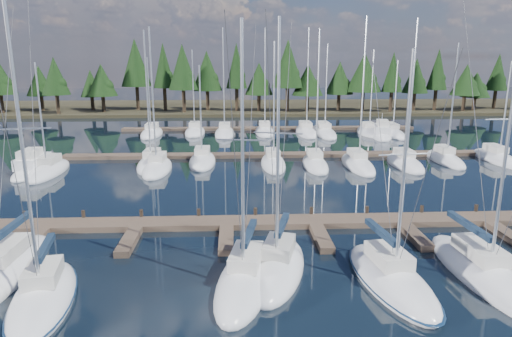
{
  "coord_description": "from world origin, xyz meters",
  "views": [
    {
      "loc": [
        -5.36,
        -11.55,
        11.31
      ],
      "look_at": [
        -3.82,
        22.0,
        3.03
      ],
      "focal_mm": 32.0,
      "sensor_mm": 36.0,
      "label": 1
    }
  ],
  "objects_px": {
    "main_dock": "(315,225)",
    "motor_yacht_left": "(33,168)",
    "front_sailboat_5": "(483,272)",
    "motor_yacht_right": "(382,134)",
    "front_sailboat_4": "(391,278)",
    "front_sailboat_3": "(278,268)",
    "front_sailboat_1": "(44,297)",
    "front_sailboat_0": "(2,273)",
    "front_sailboat_2": "(245,279)"
  },
  "relations": [
    {
      "from": "front_sailboat_3",
      "to": "front_sailboat_5",
      "type": "bearing_deg",
      "value": -5.46
    },
    {
      "from": "motor_yacht_left",
      "to": "motor_yacht_right",
      "type": "distance_m",
      "value": 45.33
    },
    {
      "from": "motor_yacht_left",
      "to": "front_sailboat_4",
      "type": "bearing_deg",
      "value": -40.77
    },
    {
      "from": "main_dock",
      "to": "front_sailboat_1",
      "type": "xyz_separation_m",
      "value": [
        -14.48,
        -9.06,
        0.1
      ]
    },
    {
      "from": "main_dock",
      "to": "front_sailboat_1",
      "type": "relative_size",
      "value": 2.9
    },
    {
      "from": "main_dock",
      "to": "front_sailboat_3",
      "type": "distance_m",
      "value": 7.27
    },
    {
      "from": "motor_yacht_left",
      "to": "front_sailboat_0",
      "type": "bearing_deg",
      "value": -70.79
    },
    {
      "from": "front_sailboat_1",
      "to": "front_sailboat_0",
      "type": "bearing_deg",
      "value": 140.49
    },
    {
      "from": "front_sailboat_0",
      "to": "motor_yacht_right",
      "type": "xyz_separation_m",
      "value": [
        33.35,
        41.48,
        0.17
      ]
    },
    {
      "from": "front_sailboat_2",
      "to": "front_sailboat_3",
      "type": "bearing_deg",
      "value": 34.32
    },
    {
      "from": "front_sailboat_4",
      "to": "motor_yacht_right",
      "type": "bearing_deg",
      "value": 72.95
    },
    {
      "from": "main_dock",
      "to": "front_sailboat_3",
      "type": "relative_size",
      "value": 3.16
    },
    {
      "from": "front_sailboat_2",
      "to": "front_sailboat_3",
      "type": "height_order",
      "value": "front_sailboat_3"
    },
    {
      "from": "main_dock",
      "to": "motor_yacht_left",
      "type": "height_order",
      "value": "motor_yacht_left"
    },
    {
      "from": "front_sailboat_0",
      "to": "motor_yacht_right",
      "type": "bearing_deg",
      "value": 51.2
    },
    {
      "from": "front_sailboat_3",
      "to": "front_sailboat_4",
      "type": "bearing_deg",
      "value": -14.04
    },
    {
      "from": "front_sailboat_3",
      "to": "front_sailboat_4",
      "type": "height_order",
      "value": "front_sailboat_3"
    },
    {
      "from": "front_sailboat_1",
      "to": "front_sailboat_2",
      "type": "relative_size",
      "value": 1.1
    },
    {
      "from": "front_sailboat_0",
      "to": "front_sailboat_3",
      "type": "height_order",
      "value": "front_sailboat_0"
    },
    {
      "from": "front_sailboat_2",
      "to": "front_sailboat_4",
      "type": "height_order",
      "value": "front_sailboat_2"
    },
    {
      "from": "front_sailboat_1",
      "to": "front_sailboat_3",
      "type": "height_order",
      "value": "front_sailboat_1"
    },
    {
      "from": "front_sailboat_5",
      "to": "motor_yacht_right",
      "type": "bearing_deg",
      "value": 79.2
    },
    {
      "from": "front_sailboat_2",
      "to": "motor_yacht_right",
      "type": "relative_size",
      "value": 1.6
    },
    {
      "from": "front_sailboat_4",
      "to": "front_sailboat_1",
      "type": "bearing_deg",
      "value": -176.29
    },
    {
      "from": "main_dock",
      "to": "front_sailboat_1",
      "type": "distance_m",
      "value": 17.08
    },
    {
      "from": "front_sailboat_0",
      "to": "front_sailboat_2",
      "type": "xyz_separation_m",
      "value": [
        12.71,
        -1.32,
        0.0
      ]
    },
    {
      "from": "main_dock",
      "to": "front_sailboat_0",
      "type": "distance_m",
      "value": 18.8
    },
    {
      "from": "front_sailboat_0",
      "to": "front_sailboat_4",
      "type": "relative_size",
      "value": 1.19
    },
    {
      "from": "front_sailboat_1",
      "to": "motor_yacht_left",
      "type": "xyz_separation_m",
      "value": [
        -11.08,
        25.3,
        0.15
      ]
    },
    {
      "from": "front_sailboat_3",
      "to": "front_sailboat_4",
      "type": "distance_m",
      "value": 5.84
    },
    {
      "from": "front_sailboat_3",
      "to": "motor_yacht_left",
      "type": "relative_size",
      "value": 1.73
    },
    {
      "from": "front_sailboat_3",
      "to": "front_sailboat_5",
      "type": "xyz_separation_m",
      "value": [
        10.73,
        -1.03,
        -0.01
      ]
    },
    {
      "from": "motor_yacht_left",
      "to": "motor_yacht_right",
      "type": "xyz_separation_m",
      "value": [
        41.25,
        18.8,
        0.01
      ]
    },
    {
      "from": "motor_yacht_right",
      "to": "front_sailboat_3",
      "type": "bearing_deg",
      "value": -114.39
    },
    {
      "from": "front_sailboat_0",
      "to": "motor_yacht_left",
      "type": "relative_size",
      "value": 1.84
    },
    {
      "from": "front_sailboat_0",
      "to": "front_sailboat_5",
      "type": "distance_m",
      "value": 25.25
    },
    {
      "from": "front_sailboat_1",
      "to": "front_sailboat_3",
      "type": "relative_size",
      "value": 1.09
    },
    {
      "from": "front_sailboat_3",
      "to": "front_sailboat_5",
      "type": "height_order",
      "value": "front_sailboat_5"
    },
    {
      "from": "front_sailboat_4",
      "to": "front_sailboat_5",
      "type": "xyz_separation_m",
      "value": [
        5.06,
        0.39,
        0.02
      ]
    },
    {
      "from": "front_sailboat_1",
      "to": "front_sailboat_4",
      "type": "distance_m",
      "value": 17.02
    },
    {
      "from": "front_sailboat_3",
      "to": "front_sailboat_2",
      "type": "bearing_deg",
      "value": -145.68
    },
    {
      "from": "main_dock",
      "to": "front_sailboat_3",
      "type": "xyz_separation_m",
      "value": [
        -3.16,
        -6.54,
        0.09
      ]
    },
    {
      "from": "front_sailboat_0",
      "to": "front_sailboat_4",
      "type": "xyz_separation_m",
      "value": [
        20.17,
        -1.52,
        -0.01
      ]
    },
    {
      "from": "front_sailboat_3",
      "to": "motor_yacht_right",
      "type": "xyz_separation_m",
      "value": [
        18.85,
        41.58,
        0.16
      ]
    },
    {
      "from": "motor_yacht_left",
      "to": "front_sailboat_3",
      "type": "bearing_deg",
      "value": -45.48
    },
    {
      "from": "front_sailboat_1",
      "to": "motor_yacht_right",
      "type": "relative_size",
      "value": 1.77
    },
    {
      "from": "front_sailboat_0",
      "to": "front_sailboat_3",
      "type": "distance_m",
      "value": 14.5
    },
    {
      "from": "front_sailboat_1",
      "to": "front_sailboat_5",
      "type": "relative_size",
      "value": 0.99
    },
    {
      "from": "front_sailboat_2",
      "to": "motor_yacht_left",
      "type": "relative_size",
      "value": 1.71
    },
    {
      "from": "front_sailboat_2",
      "to": "front_sailboat_5",
      "type": "bearing_deg",
      "value": 0.89
    }
  ]
}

